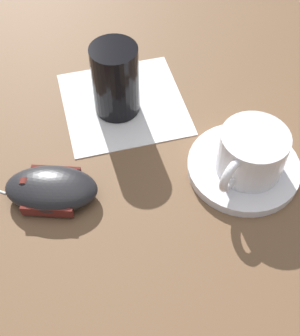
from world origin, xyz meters
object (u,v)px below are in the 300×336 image
computer_mouse (51,189)px  coffee_cup (251,153)px  saucer (243,167)px  drinking_glass (116,80)px

computer_mouse → coffee_cup: bearing=-165.2°
saucer → coffee_cup: coffee_cup is taller
coffee_cup → saucer: bearing=-56.8°
coffee_cup → drinking_glass: drinking_glass is taller
coffee_cup → drinking_glass: (0.18, -0.09, 0.01)m
coffee_cup → computer_mouse: bearing=14.8°
saucer → drinking_glass: 0.20m
coffee_cup → drinking_glass: size_ratio=1.01×
computer_mouse → drinking_glass: size_ratio=1.13×
drinking_glass → coffee_cup: bearing=151.9°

